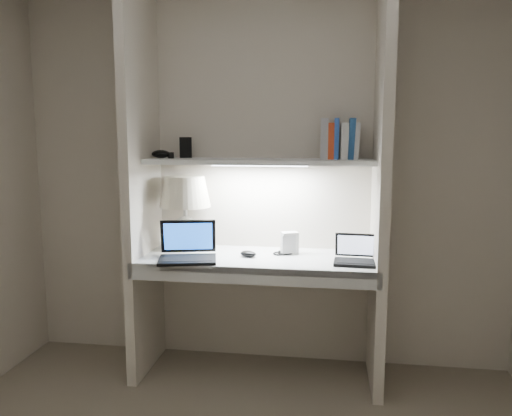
% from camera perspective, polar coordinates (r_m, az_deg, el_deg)
% --- Properties ---
extents(back_wall, '(3.20, 0.01, 2.50)m').
position_cam_1_polar(back_wall, '(3.29, 0.82, 3.75)').
color(back_wall, beige).
rests_on(back_wall, floor).
extents(alcove_panel_left, '(0.06, 0.55, 2.50)m').
position_cam_1_polar(alcove_panel_left, '(3.20, -12.93, 3.43)').
color(alcove_panel_left, beige).
rests_on(alcove_panel_left, floor).
extents(alcove_panel_right, '(0.06, 0.55, 2.50)m').
position_cam_1_polar(alcove_panel_right, '(3.00, 14.10, 3.08)').
color(alcove_panel_right, beige).
rests_on(alcove_panel_right, floor).
extents(desk, '(1.40, 0.55, 0.04)m').
position_cam_1_polar(desk, '(3.10, 0.14, -5.90)').
color(desk, white).
rests_on(desk, alcove_panel_left).
extents(desk_apron, '(1.46, 0.03, 0.10)m').
position_cam_1_polar(desk_apron, '(2.86, -0.62, -7.74)').
color(desk_apron, silver).
rests_on(desk_apron, desk).
extents(shelf, '(1.40, 0.36, 0.03)m').
position_cam_1_polar(shelf, '(3.10, 0.39, 5.34)').
color(shelf, silver).
rests_on(shelf, back_wall).
extents(strip_light, '(0.60, 0.04, 0.02)m').
position_cam_1_polar(strip_light, '(3.10, 0.39, 4.93)').
color(strip_light, white).
rests_on(strip_light, shelf).
extents(table_lamp, '(0.33, 0.33, 0.48)m').
position_cam_1_polar(table_lamp, '(3.24, -8.10, 0.87)').
color(table_lamp, white).
rests_on(table_lamp, desk).
extents(laptop_main, '(0.39, 0.36, 0.23)m').
position_cam_1_polar(laptop_main, '(3.04, -7.80, -4.85)').
color(laptop_main, black).
rests_on(laptop_main, desk).
extents(laptop_netbook, '(0.27, 0.24, 0.16)m').
position_cam_1_polar(laptop_netbook, '(2.99, 11.39, -5.41)').
color(laptop_netbook, black).
rests_on(laptop_netbook, desk).
extents(speaker, '(0.12, 0.10, 0.14)m').
position_cam_1_polar(speaker, '(3.15, 3.86, -4.01)').
color(speaker, silver).
rests_on(speaker, desk).
extents(mouse, '(0.12, 0.10, 0.04)m').
position_cam_1_polar(mouse, '(3.08, -0.90, -5.26)').
color(mouse, black).
rests_on(mouse, desk).
extents(cable_coil, '(0.14, 0.14, 0.01)m').
position_cam_1_polar(cable_coil, '(3.17, 3.46, -5.09)').
color(cable_coil, black).
rests_on(cable_coil, desk).
extents(sticky_note, '(0.07, 0.07, 0.00)m').
position_cam_1_polar(sticky_note, '(3.15, -9.06, -5.39)').
color(sticky_note, yellow).
rests_on(sticky_note, desk).
extents(book_row, '(0.24, 0.17, 0.25)m').
position_cam_1_polar(book_row, '(3.14, 9.53, 7.68)').
color(book_row, silver).
rests_on(book_row, shelf).
extents(shelf_box, '(0.09, 0.07, 0.13)m').
position_cam_1_polar(shelf_box, '(3.32, -8.04, 6.86)').
color(shelf_box, black).
rests_on(shelf_box, shelf).
extents(shelf_gadget, '(0.13, 0.10, 0.05)m').
position_cam_1_polar(shelf_gadget, '(3.26, -10.82, 6.08)').
color(shelf_gadget, black).
rests_on(shelf_gadget, shelf).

